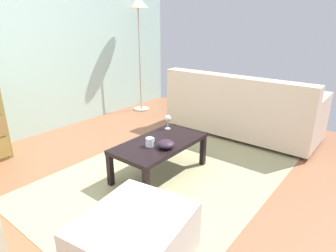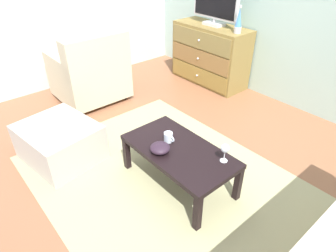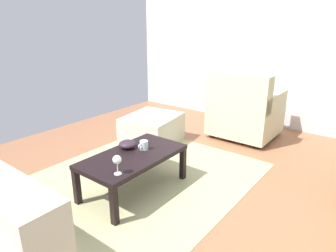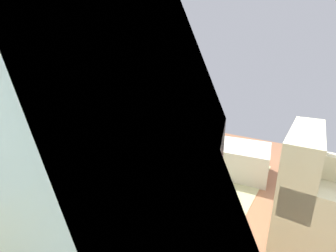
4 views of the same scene
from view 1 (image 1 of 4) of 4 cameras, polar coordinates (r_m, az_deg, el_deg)
ground_plane at (r=2.97m, az=-6.05°, el=-10.79°), size 5.39×4.47×0.05m
wall_accent_rear at (r=4.21m, az=-27.45°, el=15.62°), size 5.39×0.12×2.64m
area_rug at (r=2.96m, az=-0.51°, el=-10.05°), size 2.60×1.90×0.01m
coffee_table at (r=2.89m, az=-1.67°, el=-3.91°), size 0.97×0.52×0.36m
wine_glass at (r=3.17m, az=-0.04°, el=1.44°), size 0.07×0.07×0.16m
mug at (r=2.76m, az=-3.62°, el=-3.14°), size 0.11×0.08×0.08m
bowl_decorative at (r=2.72m, az=-0.43°, el=-3.60°), size 0.16×0.16×0.07m
couch_large at (r=4.07m, az=14.23°, el=3.00°), size 0.85×1.99×0.84m
ottoman at (r=1.98m, az=-6.51°, el=-21.57°), size 0.78×0.70×0.36m
standing_lamp at (r=4.97m, az=-5.89°, el=21.18°), size 0.32×0.32×1.86m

